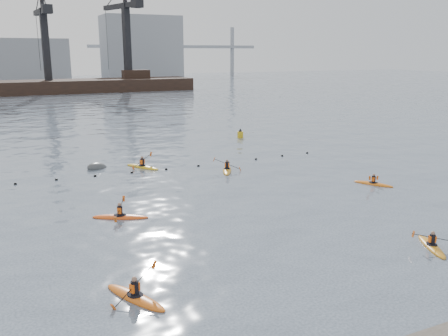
# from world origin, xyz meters

# --- Properties ---
(ground) EXTENTS (400.00, 400.00, 0.00)m
(ground) POSITION_xyz_m (0.00, 0.00, 0.00)
(ground) COLOR #394553
(ground) RESTS_ON ground
(float_line) EXTENTS (33.24, 0.73, 0.24)m
(float_line) POSITION_xyz_m (-0.50, 22.53, 0.03)
(float_line) COLOR black
(float_line) RESTS_ON ground
(barge_pier) EXTENTS (72.00, 19.30, 29.50)m
(barge_pier) POSITION_xyz_m (-0.22, 110.00, 1.89)
(barge_pier) COLOR black
(barge_pier) RESTS_ON ground
(skyline) EXTENTS (141.00, 28.00, 22.00)m
(skyline) POSITION_xyz_m (2.23, 150.27, 9.25)
(skyline) COLOR gray
(skyline) RESTS_ON ground
(kayaker_0) EXTENTS (2.27, 3.45, 1.42)m
(kayaker_0) POSITION_xyz_m (-7.19, 1.77, 0.11)
(kayaker_0) COLOR orange
(kayaker_0) RESTS_ON ground
(kayaker_1) EXTENTS (1.98, 3.13, 1.02)m
(kayaker_1) POSITION_xyz_m (8.19, 0.37, 0.10)
(kayaker_1) COLOR orange
(kayaker_1) RESTS_ON ground
(kayaker_2) EXTENTS (3.42, 2.18, 1.21)m
(kayaker_2) POSITION_xyz_m (-5.47, 11.79, 0.11)
(kayaker_2) COLOR #ED5316
(kayaker_2) RESTS_ON ground
(kayaker_3) EXTENTS (2.21, 3.40, 1.31)m
(kayaker_3) POSITION_xyz_m (5.62, 19.73, 0.11)
(kayaker_3) COLOR orange
(kayaker_3) RESTS_ON ground
(kayaker_4) EXTENTS (2.05, 2.95, 1.01)m
(kayaker_4) POSITION_xyz_m (13.91, 10.99, 0.09)
(kayaker_4) COLOR orange
(kayaker_4) RESTS_ON ground
(kayaker_5) EXTENTS (2.55, 3.48, 1.35)m
(kayaker_5) POSITION_xyz_m (-0.64, 23.92, 0.11)
(kayaker_5) COLOR gold
(kayaker_5) RESTS_ON ground
(mooring_buoy) EXTENTS (2.47, 2.05, 1.40)m
(mooring_buoy) POSITION_xyz_m (-4.29, 25.40, 0.00)
(mooring_buoy) COLOR #404345
(mooring_buoy) RESTS_ON ground
(nav_buoy) EXTENTS (0.70, 0.70, 1.27)m
(nav_buoy) POSITION_xyz_m (14.00, 33.58, 0.38)
(nav_buoy) COLOR #BB8412
(nav_buoy) RESTS_ON ground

